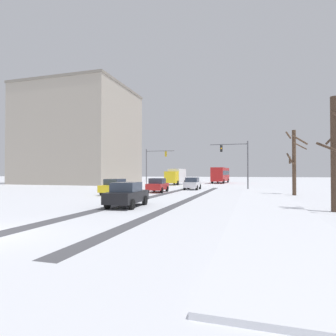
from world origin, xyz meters
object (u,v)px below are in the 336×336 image
object	(u,v)px
car_white_lead	(192,183)
bare_tree_sidewalk_mid	(294,160)
traffic_signal_near_right	(237,157)
bare_tree_sidewalk_near	(335,151)
car_yellow_cab_third	(115,187)
office_building_far_left_block	(80,136)
bus_oncoming	(221,174)
box_truck_delivery	(176,176)
car_black_fourth	(127,194)
traffic_signal_far_left	(154,161)
car_red_second	(158,185)

from	to	relation	value
car_white_lead	bare_tree_sidewalk_mid	distance (m)	13.59
traffic_signal_near_right	bare_tree_sidewalk_near	xyz separation A→B (m)	(6.32, -20.19, -0.84)
car_yellow_cab_third	bare_tree_sidewalk_mid	world-z (taller)	bare_tree_sidewalk_mid
bare_tree_sidewalk_near	office_building_far_left_block	distance (m)	53.04
car_yellow_cab_third	bus_oncoming	distance (m)	37.15
car_white_lead	bare_tree_sidewalk_near	size ratio (longest dim) A/B	0.61
bare_tree_sidewalk_near	car_white_lead	bearing A→B (deg)	123.09
box_truck_delivery	office_building_far_left_block	size ratio (longest dim) A/B	0.35
car_yellow_cab_third	bare_tree_sidewalk_near	distance (m)	19.80
car_black_fourth	box_truck_delivery	bearing A→B (deg)	99.59
traffic_signal_far_left	car_white_lead	distance (m)	13.66
traffic_signal_far_left	traffic_signal_near_right	bearing A→B (deg)	-28.93
bare_tree_sidewalk_mid	office_building_far_left_block	size ratio (longest dim) A/B	0.31
car_yellow_cab_third	bare_tree_sidewalk_near	bearing A→B (deg)	-23.45
car_white_lead	bus_oncoming	distance (m)	25.70
traffic_signal_near_right	car_white_lead	distance (m)	6.99
car_yellow_cab_third	office_building_far_left_block	world-z (taller)	office_building_far_left_block
car_red_second	office_building_far_left_block	world-z (taller)	office_building_far_left_block
traffic_signal_far_left	car_yellow_cab_third	distance (m)	21.06
car_white_lead	car_red_second	size ratio (longest dim) A/B	0.98
bus_oncoming	traffic_signal_near_right	bearing A→B (deg)	-78.96
box_truck_delivery	bare_tree_sidewalk_near	bearing A→B (deg)	-61.09
car_yellow_cab_third	traffic_signal_far_left	bearing A→B (deg)	98.50
box_truck_delivery	bare_tree_sidewalk_mid	xyz separation A→B (m)	(17.83, -20.93, 1.90)
bus_oncoming	bare_tree_sidewalk_mid	bearing A→B (deg)	-71.80
car_red_second	bus_oncoming	xyz separation A→B (m)	(3.95, 31.88, 1.18)
car_red_second	bare_tree_sidewalk_mid	distance (m)	14.75
bus_oncoming	box_truck_delivery	world-z (taller)	bus_oncoming
car_red_second	bare_tree_sidewalk_near	world-z (taller)	bare_tree_sidewalk_near
car_yellow_cab_third	car_black_fourth	bearing A→B (deg)	-58.62
traffic_signal_far_left	office_building_far_left_block	bearing A→B (deg)	162.96
bus_oncoming	car_white_lead	bearing A→B (deg)	-92.50
car_red_second	box_truck_delivery	xyz separation A→B (m)	(-3.33, 20.74, 0.82)
bare_tree_sidewalk_near	bare_tree_sidewalk_mid	xyz separation A→B (m)	(-0.47, 12.20, 0.01)
car_red_second	car_black_fourth	bearing A→B (deg)	-79.71
box_truck_delivery	bare_tree_sidewalk_near	xyz separation A→B (m)	(18.30, -33.13, 1.89)
bus_oncoming	office_building_far_left_block	xyz separation A→B (m)	(-29.01, -10.12, 8.18)
traffic_signal_near_right	bus_oncoming	xyz separation A→B (m)	(-4.70, 24.09, -2.37)
bare_tree_sidewalk_near	bus_oncoming	bearing A→B (deg)	103.97
car_white_lead	bare_tree_sidewalk_mid	size ratio (longest dim) A/B	0.63
car_white_lead	bare_tree_sidewalk_near	xyz separation A→B (m)	(12.14, -18.62, 2.71)
car_red_second	office_building_far_left_block	xyz separation A→B (m)	(-25.07, 21.76, 9.36)
car_white_lead	bus_oncoming	size ratio (longest dim) A/B	0.37
car_yellow_cab_third	box_truck_delivery	bearing A→B (deg)	90.69
bare_tree_sidewalk_mid	office_building_far_left_block	world-z (taller)	office_building_far_left_block
traffic_signal_far_left	box_truck_delivery	world-z (taller)	traffic_signal_far_left
car_white_lead	office_building_far_left_block	xyz separation A→B (m)	(-27.89, 15.53, 9.36)
car_yellow_cab_third	bare_tree_sidewalk_near	xyz separation A→B (m)	(17.99, -7.81, 2.71)
car_yellow_cab_third	car_black_fourth	distance (m)	10.56
bare_tree_sidewalk_near	office_building_far_left_block	bearing A→B (deg)	139.53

